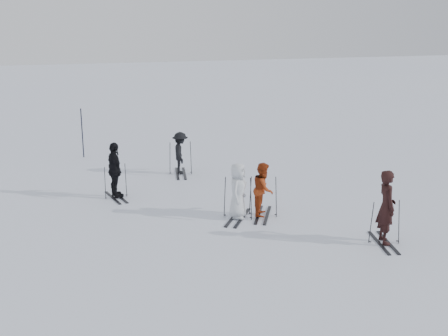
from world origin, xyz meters
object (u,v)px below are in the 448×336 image
object	(u,v)px
skier_grey	(238,191)
skier_uphill_far	(180,154)
skier_near_dark	(386,208)
piste_marker	(82,133)
skier_red	(263,190)
skier_uphill_left	(115,171)

from	to	relation	value
skier_grey	skier_uphill_far	world-z (taller)	skier_grey
skier_near_dark	piste_marker	world-z (taller)	piste_marker
skier_near_dark	skier_red	bearing A→B (deg)	50.83
skier_uphill_far	skier_uphill_left	bearing A→B (deg)	139.63
skier_red	piste_marker	bearing A→B (deg)	54.14
skier_near_dark	piste_marker	size ratio (longest dim) A/B	0.94
skier_uphill_far	piste_marker	size ratio (longest dim) A/B	0.76
skier_uphill_left	skier_uphill_far	bearing A→B (deg)	-61.80
skier_grey	skier_uphill_far	distance (m)	5.27
piste_marker	skier_near_dark	bearing A→B (deg)	-60.92
piste_marker	skier_uphill_far	bearing A→B (deg)	-49.66
skier_uphill_left	skier_near_dark	bearing A→B (deg)	-145.13
skier_red	skier_grey	bearing A→B (deg)	115.85
skier_near_dark	skier_grey	distance (m)	4.25
skier_near_dark	skier_uphill_far	xyz separation A→B (m)	(-3.45, 8.25, -0.19)
skier_near_dark	skier_uphill_left	world-z (taller)	skier_near_dark
skier_grey	skier_uphill_left	world-z (taller)	skier_uphill_left
skier_grey	skier_near_dark	bearing A→B (deg)	-100.87
skier_red	piste_marker	world-z (taller)	piste_marker
skier_red	skier_grey	size ratio (longest dim) A/B	0.97
skier_uphill_far	piste_marker	bearing A→B (deg)	51.17
skier_near_dark	skier_uphill_far	world-z (taller)	skier_near_dark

